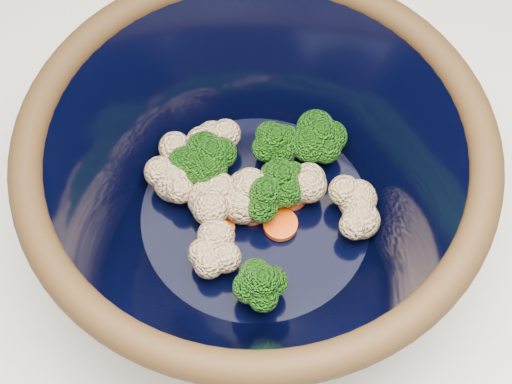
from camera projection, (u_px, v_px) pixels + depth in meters
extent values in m
cylinder|color=black|center=(256.00, 228.00, 0.60)|extent=(0.20, 0.20, 0.01)
torus|color=black|center=(256.00, 143.00, 0.49)|extent=(0.34, 0.34, 0.02)
cylinder|color=black|center=(256.00, 214.00, 0.58)|extent=(0.19, 0.19, 0.00)
cylinder|color=#608442|center=(281.00, 192.00, 0.58)|extent=(0.01, 0.01, 0.02)
ellipsoid|color=#1F6112|center=(282.00, 178.00, 0.56)|extent=(0.04, 0.04, 0.03)
cylinder|color=#608442|center=(261.00, 294.00, 0.54)|extent=(0.01, 0.01, 0.02)
ellipsoid|color=#1F6112|center=(261.00, 282.00, 0.52)|extent=(0.04, 0.04, 0.03)
cylinder|color=#608442|center=(274.00, 154.00, 0.60)|extent=(0.01, 0.01, 0.02)
ellipsoid|color=#1F6112|center=(275.00, 139.00, 0.58)|extent=(0.04, 0.04, 0.03)
cylinder|color=#608442|center=(279.00, 190.00, 0.58)|extent=(0.01, 0.01, 0.02)
ellipsoid|color=#1F6112|center=(279.00, 178.00, 0.56)|extent=(0.04, 0.04, 0.03)
cylinder|color=#608442|center=(318.00, 150.00, 0.60)|extent=(0.01, 0.01, 0.02)
ellipsoid|color=#1F6112|center=(320.00, 134.00, 0.58)|extent=(0.04, 0.04, 0.04)
cylinder|color=#608442|center=(213.00, 170.00, 0.59)|extent=(0.01, 0.01, 0.02)
ellipsoid|color=#1F6112|center=(211.00, 155.00, 0.57)|extent=(0.04, 0.04, 0.03)
cylinder|color=#608442|center=(195.00, 176.00, 0.59)|extent=(0.01, 0.01, 0.02)
ellipsoid|color=#1F6112|center=(193.00, 164.00, 0.57)|extent=(0.04, 0.04, 0.03)
cylinder|color=#608442|center=(265.00, 208.00, 0.57)|extent=(0.01, 0.01, 0.02)
ellipsoid|color=#1F6112|center=(265.00, 194.00, 0.55)|extent=(0.04, 0.04, 0.03)
sphere|color=beige|center=(294.00, 185.00, 0.57)|extent=(0.03, 0.03, 0.03)
sphere|color=beige|center=(213.00, 139.00, 0.60)|extent=(0.03, 0.03, 0.03)
sphere|color=beige|center=(216.00, 257.00, 0.55)|extent=(0.03, 0.03, 0.03)
sphere|color=beige|center=(208.00, 200.00, 0.57)|extent=(0.03, 0.03, 0.03)
sphere|color=beige|center=(361.00, 220.00, 0.56)|extent=(0.03, 0.03, 0.03)
sphere|color=beige|center=(174.00, 182.00, 0.58)|extent=(0.03, 0.03, 0.03)
sphere|color=beige|center=(243.00, 203.00, 0.57)|extent=(0.03, 0.03, 0.03)
sphere|color=beige|center=(183.00, 161.00, 0.59)|extent=(0.03, 0.03, 0.03)
sphere|color=beige|center=(217.00, 251.00, 0.55)|extent=(0.03, 0.03, 0.03)
sphere|color=beige|center=(357.00, 199.00, 0.57)|extent=(0.03, 0.03, 0.03)
cylinder|color=#EF400A|center=(219.00, 227.00, 0.57)|extent=(0.03, 0.03, 0.01)
cylinder|color=#EF400A|center=(280.00, 224.00, 0.57)|extent=(0.03, 0.03, 0.01)
cylinder|color=#EF400A|center=(252.00, 207.00, 0.58)|extent=(0.03, 0.03, 0.01)
cylinder|color=#EF400A|center=(292.00, 195.00, 0.58)|extent=(0.03, 0.03, 0.01)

